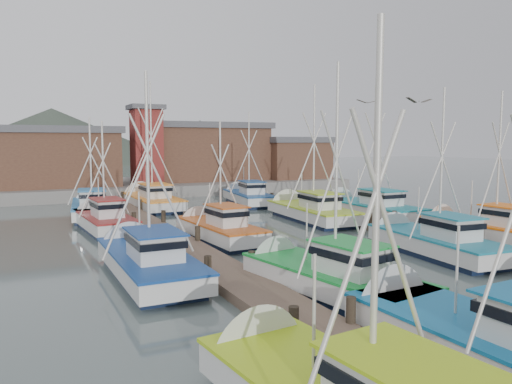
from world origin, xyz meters
name	(u,v)px	position (x,y,z in m)	size (l,w,h in m)	color
ground	(340,255)	(0.00, 0.00, 0.00)	(260.00, 260.00, 0.00)	#4B5A56
dock_left	(186,249)	(-7.00, 4.04, 0.21)	(2.30, 46.00, 1.50)	brown
dock_right	(392,229)	(7.00, 4.04, 0.21)	(2.30, 46.00, 1.50)	brown
quay	(156,186)	(0.00, 37.00, 0.60)	(44.00, 16.00, 1.20)	slate
shed_left	(56,156)	(-11.00, 35.00, 4.34)	(12.72, 8.48, 6.20)	brown
shed_center	(204,151)	(6.00, 37.00, 4.69)	(14.84, 9.54, 6.90)	brown
shed_right	(294,157)	(17.00, 34.00, 3.84)	(8.48, 6.36, 5.20)	brown
lookout_tower	(146,144)	(-2.00, 33.00, 5.55)	(3.60, 3.60, 8.50)	maroon
distant_hills	(24,164)	(-12.76, 122.59, 0.00)	(175.00, 140.00, 42.00)	#3D483C
boat_0	(488,342)	(-4.09, -12.33, 0.68)	(3.69, 9.92, 9.00)	#101D38
boat_4	(322,276)	(-4.46, -5.12, 0.68)	(4.01, 8.96, 9.43)	#101D38
boat_5	(429,241)	(4.33, -1.86, 0.68)	(3.70, 9.03, 9.27)	#101D38
boat_6	(146,260)	(-9.98, 0.44, 0.69)	(3.94, 9.41, 9.57)	#101D38
boat_7	(485,230)	(9.86, -0.68, 0.68)	(3.83, 9.13, 9.46)	#101D38
boat_8	(216,229)	(-4.35, 6.40, 0.68)	(3.11, 8.36, 7.69)	#101D38
boat_9	(308,211)	(4.67, 10.62, 0.69)	(4.34, 10.11, 10.85)	#101D38
boat_10	(103,220)	(-9.90, 12.79, 0.68)	(3.26, 8.64, 7.84)	#101D38
boat_11	(366,208)	(9.72, 10.13, 0.69)	(4.45, 9.93, 11.00)	#101D38
boat_12	(150,200)	(-4.28, 22.66, 0.69)	(4.76, 10.46, 11.95)	#101D38
boat_13	(247,197)	(4.61, 21.44, 0.68)	(3.85, 9.17, 9.32)	#101D38
boat_14	(92,208)	(-9.63, 19.62, 0.68)	(3.96, 9.59, 8.51)	#101D38
gull_near	(419,101)	(-0.18, -5.48, 7.49)	(1.54, 0.66, 0.24)	slate
gull_far	(367,102)	(3.92, 3.00, 8.18)	(1.55, 0.62, 0.24)	slate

